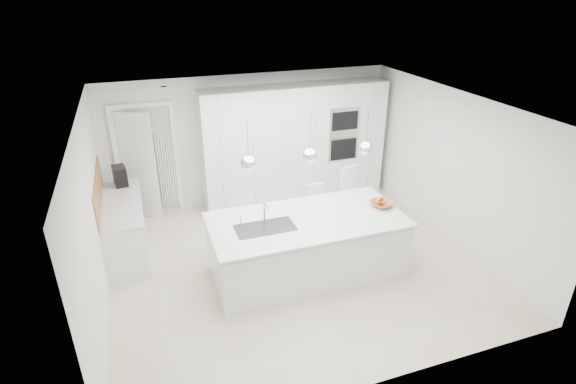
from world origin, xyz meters
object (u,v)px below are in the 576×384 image
object	(u,v)px
island_base	(308,248)
fruit_bowl	(382,204)
espresso_machine	(120,176)
bar_stool_right	(352,202)
bar_stool_left	(317,214)

from	to	relation	value
island_base	fruit_bowl	bearing A→B (deg)	1.82
espresso_machine	fruit_bowl	bearing A→B (deg)	-38.65
bar_stool_right	fruit_bowl	bearing A→B (deg)	-106.36
bar_stool_left	bar_stool_right	bearing A→B (deg)	10.62
island_base	bar_stool_right	world-z (taller)	bar_stool_right
island_base	bar_stool_right	bearing A→B (deg)	37.85
bar_stool_left	bar_stool_right	size ratio (longest dim) A/B	0.85
espresso_machine	bar_stool_left	bearing A→B (deg)	-32.73
island_base	bar_stool_left	world-z (taller)	bar_stool_left
espresso_machine	bar_stool_left	distance (m)	3.37
island_base	fruit_bowl	world-z (taller)	fruit_bowl
bar_stool_right	island_base	bearing A→B (deg)	-161.70
island_base	fruit_bowl	distance (m)	1.32
fruit_bowl	bar_stool_right	size ratio (longest dim) A/B	0.29
island_base	bar_stool_left	bearing A→B (deg)	59.21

